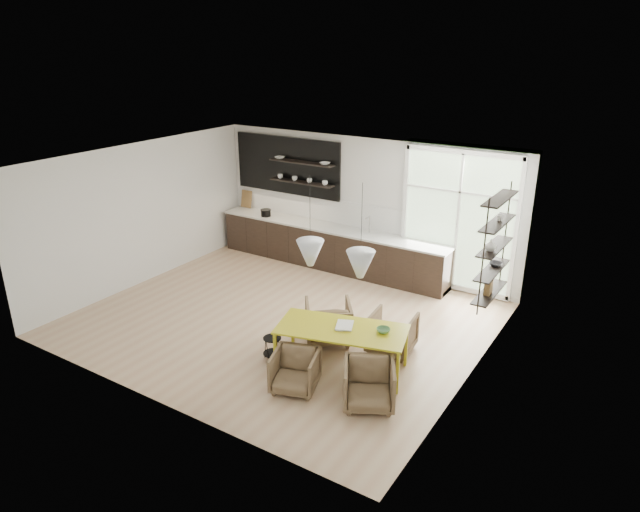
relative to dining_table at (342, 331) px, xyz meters
The scene contains 11 objects.
room 2.43m from the dining_table, 120.89° to the left, with size 7.02×6.01×2.91m.
kitchen_run 4.33m from the dining_table, 124.56° to the left, with size 5.54×0.69×2.75m.
right_shelving 2.78m from the dining_table, 52.02° to the left, with size 0.26×1.22×1.90m.
dining_table is the anchor object (origin of this frame).
armchair_back_left 0.99m from the dining_table, 133.99° to the left, with size 0.75×0.77×0.70m, color brown.
armchair_back_right 1.07m from the dining_table, 66.28° to the left, with size 0.70×0.72×0.66m, color brown.
armchair_front_left 0.95m from the dining_table, 110.44° to the right, with size 0.64×0.66×0.60m, color brown.
armchair_front_right 1.04m from the dining_table, 36.74° to the right, with size 0.70×0.72×0.65m, color brown.
wire_stool 1.20m from the dining_table, 162.93° to the right, with size 0.31×0.31×0.39m.
table_book 0.13m from the dining_table, 168.79° to the left, with size 0.26×0.34×0.03m, color white.
table_bowl 0.63m from the dining_table, 21.07° to the left, with size 0.21×0.21×0.06m, color #578E5A.
Camera 1 is at (5.58, -7.51, 4.82)m, focal length 32.00 mm.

